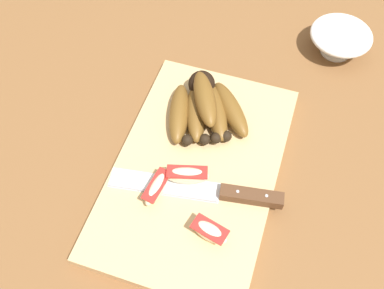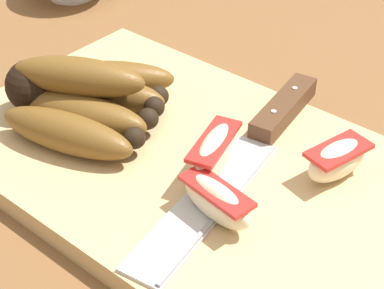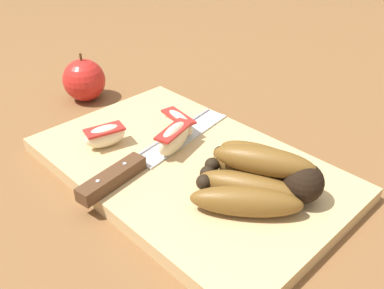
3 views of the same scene
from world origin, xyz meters
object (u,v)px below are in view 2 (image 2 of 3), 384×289
at_px(chefs_knife, 260,137).
at_px(apple_wedge_near, 216,200).
at_px(apple_wedge_middle, 214,153).
at_px(banana_bunch, 81,98).
at_px(apple_wedge_far, 337,160).

bearing_deg(chefs_knife, apple_wedge_near, 106.28).
bearing_deg(apple_wedge_middle, apple_wedge_near, 130.58).
height_order(banana_bunch, chefs_knife, banana_bunch).
relative_size(banana_bunch, apple_wedge_near, 2.49).
bearing_deg(chefs_knife, banana_bunch, 26.54).
relative_size(chefs_knife, apple_wedge_middle, 3.84).
xyz_separation_m(apple_wedge_near, apple_wedge_far, (-0.04, -0.10, 0.00)).
relative_size(chefs_knife, apple_wedge_near, 4.12).
bearing_deg(apple_wedge_far, chefs_knife, 2.34).
distance_m(chefs_knife, apple_wedge_near, 0.10).
distance_m(banana_bunch, apple_wedge_middle, 0.14).
xyz_separation_m(chefs_knife, apple_wedge_near, (-0.03, 0.10, 0.01)).
bearing_deg(apple_wedge_far, apple_wedge_near, 66.36).
height_order(apple_wedge_middle, apple_wedge_far, apple_wedge_middle).
distance_m(chefs_knife, apple_wedge_far, 0.07).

